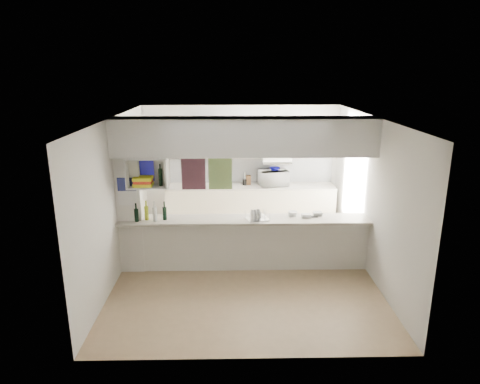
{
  "coord_description": "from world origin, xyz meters",
  "views": [
    {
      "loc": [
        -0.21,
        -6.76,
        3.34
      ],
      "look_at": [
        -0.06,
        0.5,
        1.24
      ],
      "focal_mm": 32.0,
      "sensor_mm": 36.0,
      "label": 1
    }
  ],
  "objects_px": {
    "dish_rack": "(257,215)",
    "microwave": "(273,178)",
    "bowl": "(275,169)",
    "wine_bottles": "(151,213)"
  },
  "relations": [
    {
      "from": "dish_rack",
      "to": "microwave",
      "type": "bearing_deg",
      "value": 59.45
    },
    {
      "from": "microwave",
      "to": "dish_rack",
      "type": "xyz_separation_m",
      "value": [
        -0.47,
        -2.16,
        -0.09
      ]
    },
    {
      "from": "dish_rack",
      "to": "wine_bottles",
      "type": "height_order",
      "value": "wine_bottles"
    },
    {
      "from": "bowl",
      "to": "wine_bottles",
      "type": "xyz_separation_m",
      "value": [
        -2.26,
        -2.18,
        -0.23
      ]
    },
    {
      "from": "bowl",
      "to": "wine_bottles",
      "type": "height_order",
      "value": "bowl"
    },
    {
      "from": "dish_rack",
      "to": "bowl",
      "type": "bearing_deg",
      "value": 58.9
    },
    {
      "from": "microwave",
      "to": "wine_bottles",
      "type": "relative_size",
      "value": 1.15
    },
    {
      "from": "microwave",
      "to": "dish_rack",
      "type": "distance_m",
      "value": 2.21
    },
    {
      "from": "bowl",
      "to": "wine_bottles",
      "type": "bearing_deg",
      "value": -136.01
    },
    {
      "from": "wine_bottles",
      "to": "bowl",
      "type": "bearing_deg",
      "value": 43.99
    }
  ]
}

